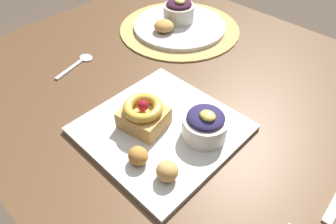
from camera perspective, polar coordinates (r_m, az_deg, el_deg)
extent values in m
cube|color=brown|center=(0.72, 8.75, 1.07)|extent=(1.29, 0.92, 0.04)
cylinder|color=brown|center=(1.20, -27.41, -7.98)|extent=(0.07, 0.07, 0.69)
cylinder|color=brown|center=(1.45, -1.30, 8.07)|extent=(0.07, 0.07, 0.69)
cylinder|color=tan|center=(0.97, 2.18, 15.45)|extent=(0.37, 0.37, 0.00)
cube|color=silver|center=(0.63, -1.27, -3.14)|extent=(0.29, 0.29, 0.01)
cube|color=tan|center=(0.62, -4.57, -1.16)|extent=(0.10, 0.09, 0.04)
torus|color=gold|center=(0.60, -4.72, 0.82)|extent=(0.09, 0.09, 0.02)
sphere|color=maroon|center=(0.59, -4.75, 1.21)|extent=(0.02, 0.02, 0.02)
cylinder|color=white|center=(0.60, 6.91, -2.81)|extent=(0.09, 0.09, 0.05)
ellipsoid|color=#28234C|center=(0.58, 7.13, -0.98)|extent=(0.07, 0.07, 0.02)
ellipsoid|color=#E5CC56|center=(0.56, 7.48, -0.69)|extent=(0.03, 0.03, 0.01)
ellipsoid|color=#BC7F38|center=(0.56, -5.64, -8.21)|extent=(0.04, 0.04, 0.03)
ellipsoid|color=tan|center=(0.53, -0.14, -11.05)|extent=(0.04, 0.04, 0.04)
cylinder|color=silver|center=(0.97, 2.19, 15.89)|extent=(0.28, 0.28, 0.01)
cylinder|color=silver|center=(0.98, 2.04, 18.13)|extent=(0.09, 0.09, 0.05)
ellipsoid|color=#38192D|center=(0.96, 2.08, 19.65)|extent=(0.08, 0.08, 0.02)
ellipsoid|color=#EAD666|center=(0.95, 2.23, 20.10)|extent=(0.03, 0.03, 0.01)
ellipsoid|color=#C68E47|center=(0.92, -0.75, 15.87)|extent=(0.06, 0.06, 0.03)
cube|color=silver|center=(0.83, -18.04, 7.60)|extent=(0.03, 0.09, 0.00)
ellipsoid|color=silver|center=(0.86, -15.18, 9.86)|extent=(0.04, 0.03, 0.00)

